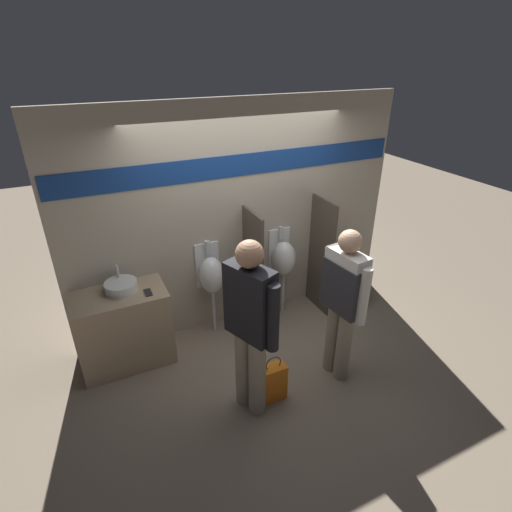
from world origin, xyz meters
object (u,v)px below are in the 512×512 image
Objects in this scene: sink_basin at (121,286)px; urinal_far at (284,258)px; toilet at (350,281)px; person_with_lanyard at (250,324)px; cell_phone at (148,292)px; person_in_vest at (344,296)px; shopping_bag at (273,382)px; urinal_near_counter at (211,275)px.

urinal_far is at bearing 2.08° from sink_basin.
toilet is (2.93, -0.10, -0.64)m from sink_basin.
person_with_lanyard is at bearing -151.01° from toilet.
sink_basin is at bearing -177.92° from urinal_far.
sink_basin is 0.38× the size of toilet.
cell_phone is 1.99m from person_in_vest.
shopping_bag is (0.92, -1.07, -0.68)m from cell_phone.
person_with_lanyard reaches higher than cell_phone.
person_in_vest is (0.92, -1.27, 0.20)m from urinal_near_counter.
cell_phone is at bearing 51.54° from person_in_vest.
toilet is 2.41m from person_with_lanyard.
shopping_bag is (-0.78, -0.03, -0.77)m from person_in_vest.
urinal_near_counter is 1.43m from shopping_bag.
toilet is at bearing 32.32° from shopping_bag.
sink_basin is 3.00m from toilet.
sink_basin is 2.28m from person_in_vest.
shopping_bag is (-1.78, -1.12, -0.09)m from toilet.
sink_basin is at bearing 145.71° from cell_phone.
cell_phone is at bearing -172.30° from urinal_far.
urinal_far reaches higher than shopping_bag.
toilet is 2.10m from shopping_bag.
cell_phone is at bearing -34.29° from sink_basin.
cell_phone is at bearing 10.81° from person_with_lanyard.
shopping_bag is at bearing -46.70° from sink_basin.
urinal_far is 0.66× the size of person_with_lanyard.
toilet is at bearing -5.24° from urinal_near_counter.
person_in_vest is at bearing -31.75° from sink_basin.
shopping_bag is at bearing -83.61° from urinal_near_counter.
urinal_near_counter is 1.99m from toilet.
toilet is 0.52× the size of person_in_vest.
sink_basin is 1.03m from urinal_near_counter.
urinal_far is at bearing 0.00° from urinal_near_counter.
toilet is at bearing -2.04° from sink_basin.
person_with_lanyard is (-1.06, -1.29, 0.21)m from urinal_far.
urinal_near_counter is at bearing 180.00° from urinal_far.
urinal_far is at bearing 169.61° from toilet.
person_in_vest is at bearing -110.50° from person_with_lanyard.
person_in_vest is (-0.04, -1.27, 0.20)m from urinal_far.
person_with_lanyard is (0.68, -1.06, 0.10)m from cell_phone.
person_with_lanyard is 0.82m from shopping_bag.
urinal_near_counter is (1.01, 0.07, -0.15)m from sink_basin.
urinal_far is (1.97, 0.07, -0.15)m from sink_basin.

